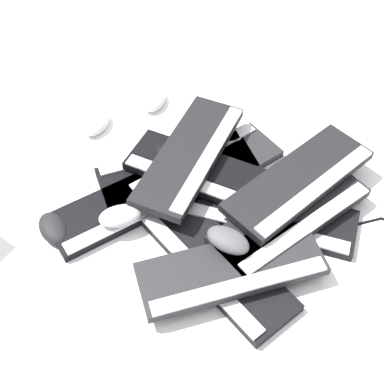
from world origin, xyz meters
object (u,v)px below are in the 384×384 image
(keyboard_3, at_px, (177,169))
(keyboard_5, at_px, (206,174))
(mouse_4, at_px, (53,228))
(keyboard_7, at_px, (232,270))
(keyboard_0, at_px, (216,263))
(mouse_2, at_px, (228,240))
(mouse_5, at_px, (154,100))
(keyboard_9, at_px, (191,154))
(mouse_0, at_px, (97,123))
(keyboard_4, at_px, (130,203))
(keyboard_6, at_px, (291,216))
(keyboard_1, at_px, (271,215))
(mouse_3, at_px, (170,156))
(keyboard_2, at_px, (206,171))
(keyboard_8, at_px, (300,181))
(mouse_1, at_px, (120,216))

(keyboard_3, relative_size, keyboard_5, 1.03)
(mouse_4, bearing_deg, keyboard_7, -137.67)
(keyboard_0, distance_m, mouse_2, 0.07)
(mouse_5, bearing_deg, keyboard_9, 35.22)
(keyboard_9, bearing_deg, mouse_0, -130.04)
(keyboard_4, height_order, keyboard_5, keyboard_5)
(keyboard_6, bearing_deg, keyboard_4, -106.31)
(keyboard_1, xyz_separation_m, keyboard_5, (-0.14, -0.15, 0.03))
(keyboard_0, relative_size, mouse_3, 4.12)
(keyboard_2, bearing_deg, mouse_3, -110.43)
(keyboard_5, bearing_deg, keyboard_0, -2.84)
(mouse_0, bearing_deg, keyboard_5, 77.32)
(keyboard_7, bearing_deg, mouse_3, -164.38)
(keyboard_5, distance_m, keyboard_9, 0.07)
(keyboard_1, xyz_separation_m, keyboard_7, (0.17, -0.14, 0.03))
(keyboard_7, bearing_deg, keyboard_0, -145.03)
(keyboard_8, xyz_separation_m, keyboard_9, (-0.13, -0.27, 0.00))
(mouse_2, bearing_deg, keyboard_9, 140.60)
(keyboard_4, distance_m, keyboard_8, 0.45)
(mouse_3, bearing_deg, keyboard_6, -166.40)
(keyboard_4, xyz_separation_m, mouse_1, (0.07, -0.03, 0.04))
(keyboard_5, relative_size, mouse_4, 4.09)
(keyboard_0, bearing_deg, keyboard_1, 127.26)
(mouse_0, xyz_separation_m, mouse_5, (-0.09, 0.18, 0.00))
(mouse_1, bearing_deg, keyboard_8, 176.37)
(keyboard_4, bearing_deg, keyboard_9, 119.96)
(keyboard_1, bearing_deg, keyboard_2, -140.84)
(mouse_1, relative_size, mouse_3, 1.00)
(keyboard_3, xyz_separation_m, keyboard_7, (0.36, 0.09, 0.03))
(mouse_2, bearing_deg, mouse_5, 142.73)
(keyboard_2, relative_size, keyboard_5, 1.02)
(keyboard_1, height_order, keyboard_5, keyboard_5)
(mouse_0, bearing_deg, mouse_3, 76.26)
(keyboard_2, xyz_separation_m, keyboard_3, (-0.02, -0.08, 0.00))
(keyboard_7, xyz_separation_m, mouse_0, (-0.57, -0.31, -0.02))
(keyboard_4, bearing_deg, mouse_2, 49.21)
(keyboard_0, bearing_deg, mouse_1, -123.21)
(keyboard_5, relative_size, keyboard_9, 0.99)
(keyboard_7, distance_m, mouse_0, 0.65)
(mouse_0, bearing_deg, keyboard_7, 58.08)
(keyboard_1, relative_size, keyboard_9, 1.02)
(keyboard_8, bearing_deg, keyboard_3, -114.11)
(mouse_1, relative_size, mouse_4, 1.00)
(keyboard_9, xyz_separation_m, mouse_5, (-0.30, -0.08, -0.05))
(keyboard_2, distance_m, keyboard_5, 0.05)
(keyboard_7, relative_size, mouse_0, 4.17)
(mouse_2, relative_size, mouse_5, 1.00)
(mouse_2, distance_m, mouse_4, 0.45)
(keyboard_3, height_order, keyboard_8, keyboard_8)
(mouse_3, relative_size, mouse_5, 1.00)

